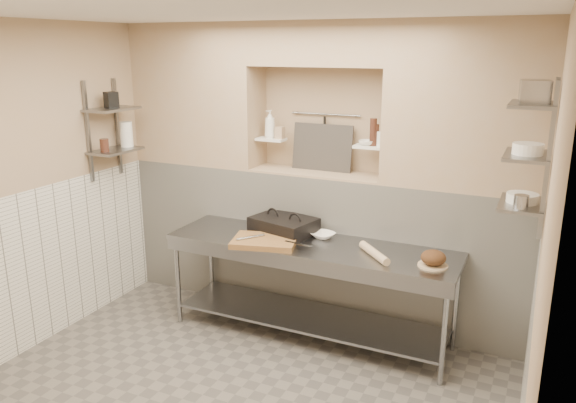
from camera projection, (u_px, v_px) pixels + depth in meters
The scene contains 47 objects.
ceiling at pixel (214, 1), 3.44m from camera, with size 4.00×3.90×0.10m, color silver.
wall_left at pixel (11, 193), 4.67m from camera, with size 0.10×3.90×2.80m, color tan.
wall_right at pixel (550, 275), 3.00m from camera, with size 0.10×3.90×2.80m, color tan.
wall_back at pixel (327, 169), 5.58m from camera, with size 4.00×0.10×2.80m, color tan.
backwall_lower at pixel (317, 243), 5.55m from camera, with size 4.00×0.40×1.40m, color silver.
alcove_sill at pixel (318, 173), 5.36m from camera, with size 1.30×0.40×0.02m, color tan.
backwall_pillar_left at pixel (199, 95), 5.71m from camera, with size 1.35×0.40×1.40m, color tan.
backwall_pillar_right at pixel (468, 106), 4.63m from camera, with size 1.35×0.40×1.40m, color tan.
backwall_header at pixel (320, 44), 5.04m from camera, with size 1.30×0.40×0.40m, color tan.
wainscot_left at pixel (27, 272), 4.83m from camera, with size 0.02×3.90×1.40m, color silver.
wainscot_right at pixel (523, 387), 3.21m from camera, with size 0.02×3.90×1.40m, color silver.
alcove_shelf_left at pixel (271, 139), 5.48m from camera, with size 0.28×0.16×0.03m, color white.
alcove_shelf_right at pixel (370, 147), 5.08m from camera, with size 0.28×0.16×0.03m, color white.
utensil_rail at pixel (326, 114), 5.36m from camera, with size 0.02×0.02×0.70m, color gray.
hanging_steel at pixel (324, 132), 5.39m from camera, with size 0.02×0.02×0.30m, color black.
splash_panel at pixel (322, 147), 5.38m from camera, with size 0.60×0.02×0.45m, color #383330.
shelf_rail_left_a at pixel (117, 127), 5.62m from camera, with size 0.03×0.03×0.95m, color slate.
shelf_rail_left_b at pixel (88, 132), 5.27m from camera, with size 0.03×0.03×0.95m, color slate.
wall_shelf_left_lower at pixel (116, 151), 5.45m from camera, with size 0.30×0.50×0.03m, color slate.
wall_shelf_left_upper at pixel (112, 109), 5.34m from camera, with size 0.30×0.50×0.03m, color slate.
shelf_rail_right_a at pixel (549, 152), 4.00m from camera, with size 0.03×0.03×1.05m, color slate.
shelf_rail_right_b at pixel (548, 162), 3.65m from camera, with size 0.03×0.03×1.05m, color slate.
wall_shelf_right_lower at pixel (522, 204), 3.97m from camera, with size 0.30×0.50×0.03m, color slate.
wall_shelf_right_mid at pixel (527, 156), 3.88m from camera, with size 0.30×0.50×0.03m, color slate.
wall_shelf_right_upper at pixel (533, 105), 3.78m from camera, with size 0.30×0.50×0.03m, color slate.
prep_table at pixel (310, 271), 5.00m from camera, with size 2.60×0.70×0.90m.
panini_press at pixel (284, 226), 5.19m from camera, with size 0.64×0.53×0.15m.
cutting_board at pixel (265, 241), 4.92m from camera, with size 0.55×0.39×0.05m, color brown.
knife_blade at pixel (298, 244), 4.80m from camera, with size 0.27×0.03×0.01m, color gray.
tongs at pixel (250, 237), 4.93m from camera, with size 0.02×0.02×0.27m, color gray.
mixing_bowl at pixel (323, 235), 5.08m from camera, with size 0.21×0.21×0.05m, color white.
rolling_pin at pixel (374, 253), 4.63m from camera, with size 0.07×0.07×0.44m, color #D7BB8A.
bread_board at pixel (433, 265), 4.43m from camera, with size 0.24×0.24×0.01m, color #D7BB8A.
bread_loaf at pixel (433, 258), 4.42m from camera, with size 0.20×0.20×0.12m, color #4C2D19.
bottle_soap at pixel (270, 124), 5.45m from camera, with size 0.10×0.11×0.27m, color white.
jar_alcove at pixel (280, 133), 5.42m from camera, with size 0.08×0.08×0.12m, color tan.
bowl_alcove at pixel (366, 143), 5.08m from camera, with size 0.15×0.15×0.05m, color white.
condiment_a at pixel (376, 135), 5.04m from camera, with size 0.05×0.05×0.20m, color #3B1E15.
condiment_b at pixel (373, 132), 5.02m from camera, with size 0.06×0.06×0.25m, color #3B1E15.
condiment_c at pixel (381, 139), 5.03m from camera, with size 0.08×0.08×0.13m, color white.
jug_left at pixel (126, 134), 5.56m from camera, with size 0.12×0.12×0.25m, color white.
jar_left at pixel (104, 145), 5.30m from camera, with size 0.08×0.08×0.12m, color #3B1E15.
box_left_upper at pixel (111, 100), 5.31m from camera, with size 0.11×0.11×0.15m, color black.
bowl_right at pixel (522, 198), 3.96m from camera, with size 0.22×0.22×0.07m, color white.
canister_right at pixel (521, 202), 3.80m from camera, with size 0.10×0.10×0.10m, color gray.
bowl_right_mid at pixel (528, 149), 3.84m from camera, with size 0.21×0.21×0.08m, color white.
basket_right at pixel (535, 91), 3.79m from camera, with size 0.19×0.23×0.15m, color gray.
Camera 1 is at (1.96, -3.11, 2.58)m, focal length 35.00 mm.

